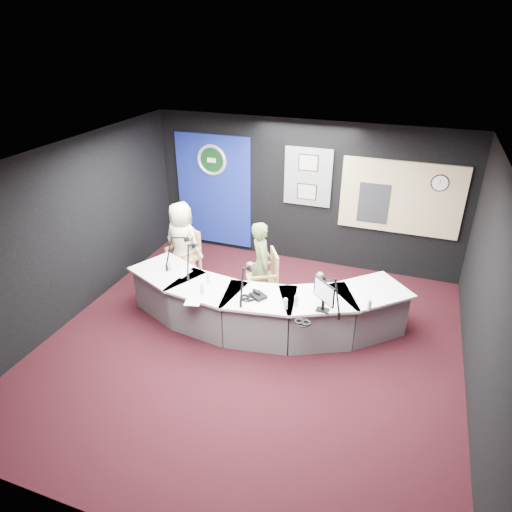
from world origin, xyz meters
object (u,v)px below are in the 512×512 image
(armchair_left, at_px, (183,253))
(armchair_right, at_px, (261,279))
(person_man, at_px, (182,242))
(person_woman, at_px, (262,264))
(broadcast_desk, at_px, (260,305))

(armchair_left, distance_m, armchair_right, 1.65)
(armchair_right, bearing_deg, person_man, -129.81)
(armchair_left, height_order, person_woman, person_woman)
(broadcast_desk, bearing_deg, person_woman, 106.73)
(broadcast_desk, relative_size, armchair_right, 4.89)
(armchair_left, bearing_deg, armchair_right, 10.90)
(broadcast_desk, xyz_separation_m, armchair_right, (-0.19, 0.64, 0.09))
(armchair_right, bearing_deg, broadcast_desk, -13.33)
(armchair_right, relative_size, person_man, 0.60)
(armchair_right, xyz_separation_m, person_woman, (0.00, 0.00, 0.29))
(armchair_left, bearing_deg, person_man, 0.00)
(armchair_right, height_order, person_woman, person_woman)
(armchair_left, distance_m, person_woman, 1.67)
(armchair_left, bearing_deg, broadcast_desk, -6.11)
(person_man, bearing_deg, person_woman, -179.15)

